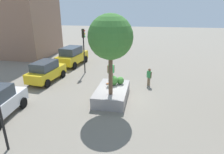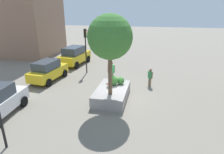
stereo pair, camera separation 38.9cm
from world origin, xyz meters
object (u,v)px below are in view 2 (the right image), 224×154
(skateboarder, at_px, (111,71))
(sedan_parked, at_px, (48,71))
(plaza_tree, at_px, (110,37))
(taxi_cab, at_px, (75,56))
(passerby_with_bag, at_px, (150,76))
(planter_ledge, at_px, (112,93))
(traffic_light_corner, at_px, (86,43))
(skateboard, at_px, (111,83))

(skateboarder, bearing_deg, sedan_parked, 76.52)
(plaza_tree, height_order, taxi_cab, plaza_tree)
(sedan_parked, bearing_deg, taxi_cab, -3.16)
(plaza_tree, height_order, passerby_with_bag, plaza_tree)
(plaza_tree, xyz_separation_m, taxi_cab, (9.06, 6.43, -3.63))
(sedan_parked, relative_size, taxi_cab, 0.88)
(planter_ledge, xyz_separation_m, traffic_light_corner, (5.45, 3.92, 2.69))
(planter_ledge, height_order, skateboard, skateboard)
(plaza_tree, height_order, sedan_parked, plaza_tree)
(planter_ledge, relative_size, passerby_with_bag, 2.47)
(skateboarder, distance_m, taxi_cab, 9.43)
(planter_ledge, height_order, passerby_with_bag, passerby_with_bag)
(plaza_tree, bearing_deg, traffic_light_corner, 31.95)
(skateboard, bearing_deg, sedan_parked, 76.52)
(sedan_parked, distance_m, passerby_with_bag, 9.39)
(traffic_light_corner, xyz_separation_m, passerby_with_bag, (-2.35, -6.63, -2.19))
(traffic_light_corner, bearing_deg, sedan_parked, 137.46)
(planter_ledge, xyz_separation_m, skateboarder, (0.93, 0.26, 1.48))
(plaza_tree, xyz_separation_m, passerby_with_bag, (4.08, -2.62, -3.82))
(plaza_tree, xyz_separation_m, skateboard, (1.91, 0.34, -3.85))
(traffic_light_corner, relative_size, passerby_with_bag, 2.87)
(skateboarder, height_order, passerby_with_bag, skateboarder)
(plaza_tree, relative_size, passerby_with_bag, 3.39)
(traffic_light_corner, distance_m, passerby_with_bag, 7.36)
(taxi_cab, bearing_deg, skateboard, -139.60)
(skateboarder, distance_m, traffic_light_corner, 5.94)
(plaza_tree, distance_m, skateboarder, 3.44)
(planter_ledge, xyz_separation_m, skateboard, (0.93, 0.26, 0.47))
(skateboarder, relative_size, traffic_light_corner, 0.38)
(skateboard, relative_size, passerby_with_bag, 0.47)
(planter_ledge, xyz_separation_m, taxi_cab, (8.09, 6.35, 0.70))
(plaza_tree, xyz_separation_m, skateboarder, (1.91, 0.34, -2.84))
(plaza_tree, relative_size, traffic_light_corner, 1.18)
(sedan_parked, relative_size, traffic_light_corner, 0.95)
(skateboard, xyz_separation_m, taxi_cab, (7.16, 6.09, 0.22))
(planter_ledge, distance_m, skateboarder, 1.77)
(sedan_parked, distance_m, traffic_light_corner, 4.57)
(taxi_cab, bearing_deg, sedan_parked, 176.84)
(planter_ledge, bearing_deg, skateboarder, 15.44)
(passerby_with_bag, bearing_deg, skateboarder, 126.20)
(taxi_cab, bearing_deg, plaza_tree, -144.63)
(taxi_cab, distance_m, passerby_with_bag, 10.34)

